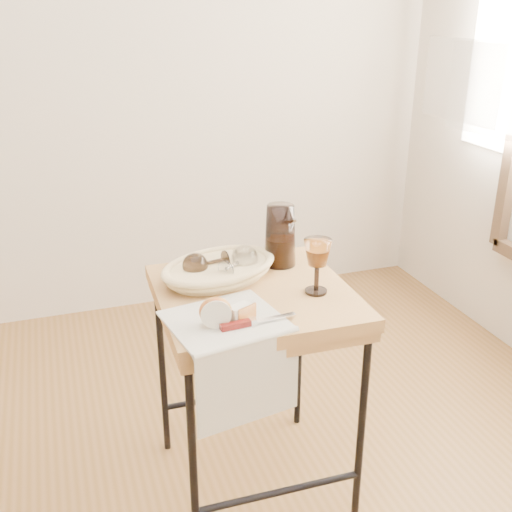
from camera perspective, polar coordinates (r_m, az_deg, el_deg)
name	(u,v)px	position (r m, az deg, el deg)	size (l,w,h in m)	color
wall_back	(81,47)	(3.10, -15.90, 18.11)	(3.60, 0.00, 2.70)	beige
side_table	(254,392)	(2.05, -0.18, -12.47)	(0.58, 0.58, 0.74)	#8F5E25
tea_towel	(225,321)	(1.69, -2.89, -6.00)	(0.30, 0.27, 0.01)	silver
bread_basket	(219,271)	(1.93, -3.43, -1.38)	(0.35, 0.24, 0.05)	tan
goblet_lying_a	(208,263)	(1.93, -4.45, -0.63)	(0.13, 0.08, 0.08)	#483627
goblet_lying_b	(237,263)	(1.92, -1.80, -0.64)	(0.14, 0.09, 0.09)	white
pitcher	(280,235)	(2.01, 2.25, 1.93)	(0.15, 0.23, 0.24)	black
wine_goblet	(317,266)	(1.83, 5.69, -0.95)	(0.08, 0.08, 0.17)	white
apple_half	(215,311)	(1.65, -3.79, -5.12)	(0.09, 0.05, 0.08)	red
apple_wedge	(240,312)	(1.68, -1.50, -5.26)	(0.06, 0.03, 0.04)	silver
table_knife	(256,321)	(1.66, -0.04, -6.04)	(0.21, 0.02, 0.02)	silver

